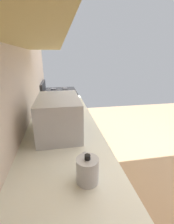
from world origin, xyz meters
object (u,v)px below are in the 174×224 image
object	(u,v)px
microwave	(59,115)
kettle	(87,170)
bowl	(69,102)
oven_range	(61,114)

from	to	relation	value
microwave	kettle	world-z (taller)	microwave
microwave	bowl	xyz separation A→B (m)	(0.77, -0.13, -0.11)
microwave	bowl	size ratio (longest dim) A/B	3.97
bowl	kettle	bearing A→B (deg)	180.00
oven_range	bowl	size ratio (longest dim) A/B	8.11
oven_range	kettle	world-z (taller)	oven_range
oven_range	bowl	world-z (taller)	oven_range
bowl	microwave	bearing A→B (deg)	170.66
microwave	bowl	world-z (taller)	microwave
oven_range	microwave	world-z (taller)	microwave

